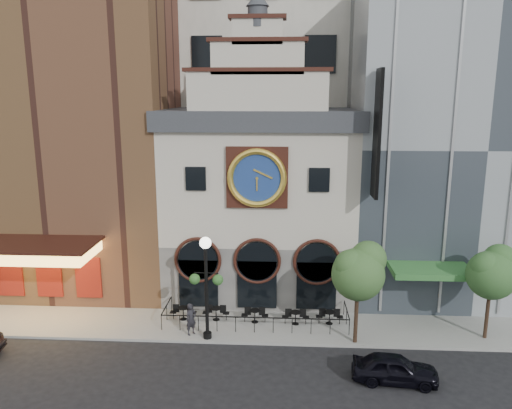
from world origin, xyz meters
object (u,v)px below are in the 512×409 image
object	(u,v)px
bistro_1	(216,313)
pedestrian	(191,319)
bistro_4	(329,316)
bistro_3	(296,317)
lamppost	(206,277)
car_right	(395,369)
tree_left	(359,270)
bistro_2	(255,315)
bistro_0	(183,312)
tree_right	(492,271)

from	to	relation	value
bistro_1	pedestrian	world-z (taller)	pedestrian
bistro_4	pedestrian	bearing A→B (deg)	-167.54
bistro_1	bistro_3	world-z (taller)	same
bistro_4	lamppost	size ratio (longest dim) A/B	0.27
car_right	tree_left	bearing A→B (deg)	26.36
car_right	tree_left	size ratio (longest dim) A/B	0.71
bistro_2	bistro_3	bearing A→B (deg)	-2.66
bistro_2	bistro_3	size ratio (longest dim) A/B	1.00
bistro_3	bistro_4	bearing A→B (deg)	4.34
bistro_2	car_right	bearing A→B (deg)	-38.81
bistro_3	lamppost	size ratio (longest dim) A/B	0.27
bistro_0	bistro_3	bearing A→B (deg)	-2.10
bistro_4	bistro_0	bearing A→B (deg)	179.38
bistro_4	tree_right	xyz separation A→B (m)	(8.48, -1.17, 3.41)
pedestrian	lamppost	distance (m)	2.87
bistro_3	pedestrian	bearing A→B (deg)	-164.89
pedestrian	bistro_4	bearing A→B (deg)	-33.26
lamppost	tree_right	world-z (taller)	lamppost
lamppost	tree_left	bearing A→B (deg)	2.06
bistro_4	lamppost	xyz separation A→B (m)	(-6.86, -2.11, 3.11)
bistro_4	pedestrian	distance (m)	8.02
bistro_0	lamppost	size ratio (longest dim) A/B	0.27
tree_left	tree_right	world-z (taller)	tree_left
pedestrian	tree_left	xyz separation A→B (m)	(9.08, -0.34, 3.20)
lamppost	bistro_2	bearing A→B (deg)	41.44
bistro_3	pedestrian	world-z (taller)	pedestrian
bistro_0	car_right	distance (m)	12.59
bistro_0	tree_left	world-z (taller)	tree_left
bistro_1	pedestrian	distance (m)	2.24
bistro_0	bistro_3	xyz separation A→B (m)	(6.66, -0.24, 0.00)
pedestrian	lamppost	xyz separation A→B (m)	(0.96, -0.38, 2.67)
bistro_2	bistro_4	bearing A→B (deg)	0.52
bistro_2	pedestrian	size ratio (longest dim) A/B	0.87
bistro_4	lamppost	bearing A→B (deg)	-162.92
bistro_3	tree_right	size ratio (longest dim) A/B	0.30
bistro_2	lamppost	xyz separation A→B (m)	(-2.50, -2.07, 3.11)
bistro_3	car_right	bearing A→B (deg)	-50.22
tree_right	pedestrian	bearing A→B (deg)	-178.04
bistro_3	tree_right	world-z (taller)	tree_right
bistro_4	bistro_3	bearing A→B (deg)	-175.66
bistro_0	bistro_3	distance (m)	6.67
bistro_4	car_right	size ratio (longest dim) A/B	0.40
bistro_4	car_right	xyz separation A→B (m)	(2.57, -5.62, 0.07)
bistro_0	car_right	xyz separation A→B (m)	(11.21, -5.71, 0.07)
car_right	pedestrian	distance (m)	11.10
bistro_2	bistro_3	xyz separation A→B (m)	(2.38, -0.11, 0.00)
bistro_4	car_right	world-z (taller)	car_right
bistro_3	bistro_2	bearing A→B (deg)	177.34
bistro_3	bistro_4	size ratio (longest dim) A/B	1.00
bistro_2	tree_right	world-z (taller)	tree_right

